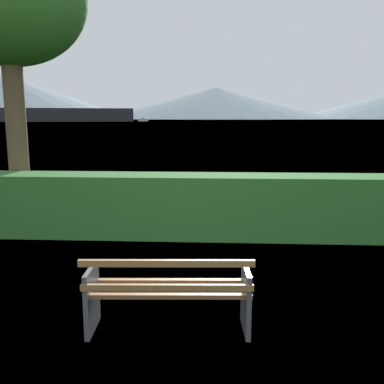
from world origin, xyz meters
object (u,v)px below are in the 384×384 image
park_bench (168,293)px  fishing_boat_near (143,120)px  tree_near_bench (7,0)px  cargo_ship_large (11,110)px

park_bench → fishing_boat_near: size_ratio=0.29×
park_bench → fishing_boat_near: fishing_boat_near is taller
fishing_boat_near → tree_near_bench: bearing=-80.9°
cargo_ship_large → fishing_boat_near: (62.94, 20.86, -5.24)m
cargo_ship_large → park_bench: bearing=-63.4°
tree_near_bench → fishing_boat_near: tree_near_bench is taller
park_bench → cargo_ship_large: bearing=116.6°
tree_near_bench → fishing_boat_near: (-35.38, 220.39, -3.82)m
park_bench → cargo_ship_large: 227.94m
park_bench → tree_near_bench: (-3.55, 4.31, 3.98)m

